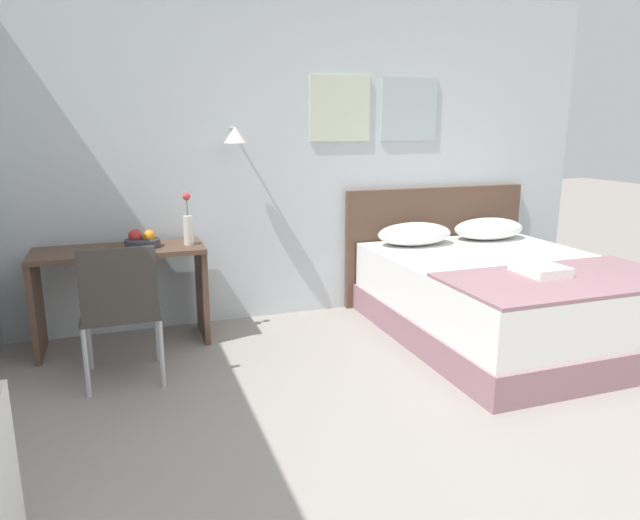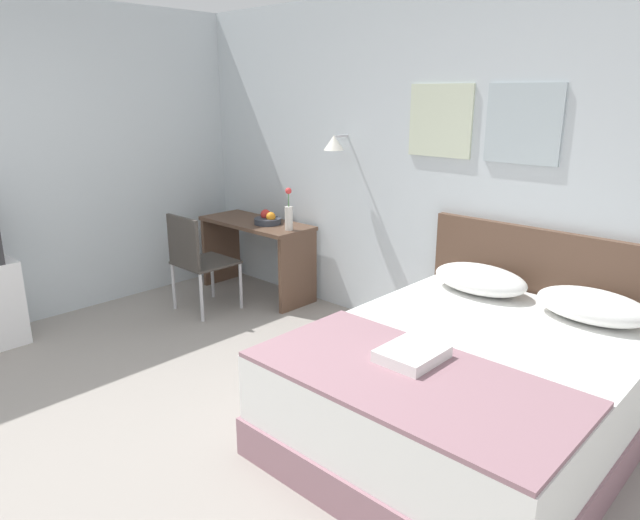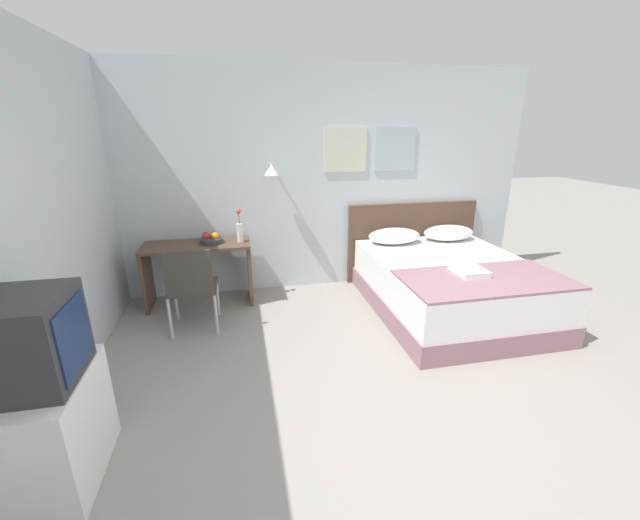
% 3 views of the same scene
% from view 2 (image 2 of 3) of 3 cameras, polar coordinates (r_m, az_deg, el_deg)
% --- Properties ---
extents(ground_plane, '(24.00, 24.00, 0.00)m').
position_cam_2_polar(ground_plane, '(3.40, -23.12, -19.06)').
color(ground_plane, gray).
extents(wall_back, '(5.37, 0.31, 2.65)m').
position_cam_2_polar(wall_back, '(4.62, 8.25, 9.19)').
color(wall_back, silver).
rests_on(wall_back, ground_plane).
extents(bed, '(1.62, 2.02, 0.59)m').
position_cam_2_polar(bed, '(3.39, 14.51, -12.48)').
color(bed, gray).
rests_on(bed, ground_plane).
extents(headboard, '(1.74, 0.06, 1.03)m').
position_cam_2_polar(headboard, '(4.17, 21.75, -4.19)').
color(headboard, brown).
rests_on(headboard, ground_plane).
extents(pillow_left, '(0.65, 0.39, 0.19)m').
position_cam_2_polar(pillow_left, '(4.02, 15.70, -1.87)').
color(pillow_left, white).
rests_on(pillow_left, bed).
extents(pillow_right, '(0.65, 0.39, 0.19)m').
position_cam_2_polar(pillow_right, '(3.76, 25.57, -4.17)').
color(pillow_right, white).
rests_on(pillow_right, bed).
extents(throw_blanket, '(1.58, 0.81, 0.02)m').
position_cam_2_polar(throw_blanket, '(2.80, 8.97, -11.49)').
color(throw_blanket, gray).
rests_on(throw_blanket, bed).
extents(folded_towel_near_foot, '(0.27, 0.33, 0.06)m').
position_cam_2_polar(folded_towel_near_foot, '(2.93, 9.18, -9.26)').
color(folded_towel_near_foot, white).
rests_on(folded_towel_near_foot, throw_blanket).
extents(desk, '(1.17, 0.49, 0.72)m').
position_cam_2_polar(desk, '(5.51, -6.36, 1.66)').
color(desk, brown).
rests_on(desk, ground_plane).
extents(desk_chair, '(0.47, 0.47, 0.89)m').
position_cam_2_polar(desk_chair, '(5.11, -12.37, 0.40)').
color(desk_chair, '#3D3833').
rests_on(desk_chair, ground_plane).
extents(fruit_bowl, '(0.25, 0.25, 0.13)m').
position_cam_2_polar(fruit_bowl, '(5.33, -5.25, 4.08)').
color(fruit_bowl, '#333842').
rests_on(fruit_bowl, desk).
extents(flower_vase, '(0.07, 0.07, 0.38)m').
position_cam_2_polar(flower_vase, '(5.06, -3.14, 4.57)').
color(flower_vase, silver).
rests_on(flower_vase, desk).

